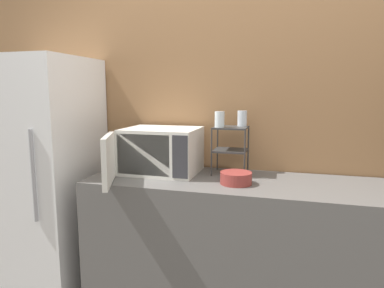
{
  "coord_description": "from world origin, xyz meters",
  "views": [
    {
      "loc": [
        0.26,
        -1.8,
        1.47
      ],
      "look_at": [
        -0.34,
        0.36,
        1.13
      ],
      "focal_mm": 32.0,
      "sensor_mm": 36.0,
      "label": 1
    }
  ],
  "objects_px": {
    "glass_front_left": "(220,119)",
    "bowl": "(236,178)",
    "glass_back_right": "(242,118)",
    "refrigerator": "(43,174)",
    "microwave": "(159,151)",
    "dish_rack": "(231,140)"
  },
  "relations": [
    {
      "from": "glass_front_left",
      "to": "bowl",
      "type": "height_order",
      "value": "glass_front_left"
    },
    {
      "from": "dish_rack",
      "to": "refrigerator",
      "type": "height_order",
      "value": "refrigerator"
    },
    {
      "from": "microwave",
      "to": "glass_front_left",
      "type": "distance_m",
      "value": 0.47
    },
    {
      "from": "microwave",
      "to": "bowl",
      "type": "xyz_separation_m",
      "value": [
        0.56,
        -0.15,
        -0.12
      ]
    },
    {
      "from": "refrigerator",
      "to": "glass_back_right",
      "type": "bearing_deg",
      "value": 9.78
    },
    {
      "from": "refrigerator",
      "to": "bowl",
      "type": "bearing_deg",
      "value": -2.76
    },
    {
      "from": "glass_front_left",
      "to": "microwave",
      "type": "bearing_deg",
      "value": -173.59
    },
    {
      "from": "dish_rack",
      "to": "refrigerator",
      "type": "relative_size",
      "value": 0.19
    },
    {
      "from": "glass_back_right",
      "to": "dish_rack",
      "type": "bearing_deg",
      "value": -135.95
    },
    {
      "from": "dish_rack",
      "to": "refrigerator",
      "type": "xyz_separation_m",
      "value": [
        -1.38,
        -0.18,
        -0.29
      ]
    },
    {
      "from": "bowl",
      "to": "refrigerator",
      "type": "relative_size",
      "value": 0.11
    },
    {
      "from": "glass_back_right",
      "to": "refrigerator",
      "type": "relative_size",
      "value": 0.06
    },
    {
      "from": "glass_front_left",
      "to": "glass_back_right",
      "type": "relative_size",
      "value": 1.0
    },
    {
      "from": "bowl",
      "to": "glass_back_right",
      "type": "bearing_deg",
      "value": 91.98
    },
    {
      "from": "bowl",
      "to": "microwave",
      "type": "bearing_deg",
      "value": 164.91
    },
    {
      "from": "dish_rack",
      "to": "bowl",
      "type": "relative_size",
      "value": 1.68
    },
    {
      "from": "microwave",
      "to": "glass_back_right",
      "type": "bearing_deg",
      "value": 17.29
    },
    {
      "from": "glass_front_left",
      "to": "glass_back_right",
      "type": "bearing_deg",
      "value": 42.71
    },
    {
      "from": "microwave",
      "to": "glass_back_right",
      "type": "xyz_separation_m",
      "value": [
        0.55,
        0.17,
        0.22
      ]
    },
    {
      "from": "glass_front_left",
      "to": "bowl",
      "type": "bearing_deg",
      "value": -53.55
    },
    {
      "from": "glass_back_right",
      "to": "refrigerator",
      "type": "bearing_deg",
      "value": -170.22
    },
    {
      "from": "microwave",
      "to": "glass_front_left",
      "type": "xyz_separation_m",
      "value": [
        0.41,
        0.05,
        0.22
      ]
    }
  ]
}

